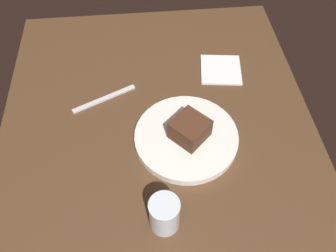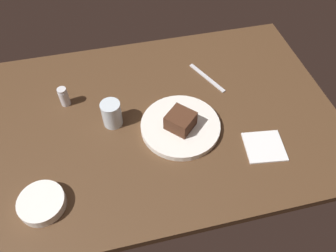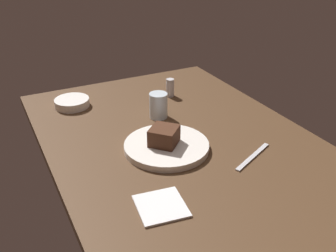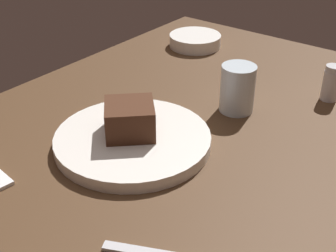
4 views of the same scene
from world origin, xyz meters
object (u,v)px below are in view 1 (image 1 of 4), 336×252
object	(u,v)px
dessert_plate	(186,137)
butter_knife	(104,99)
chocolate_cake_slice	(190,129)
folded_napkin	(221,70)
water_glass	(164,214)

from	to	relation	value
dessert_plate	butter_knife	bearing A→B (deg)	-127.08
chocolate_cake_slice	butter_knife	xyz separation A→B (cm)	(-16.38, -22.02, -4.60)
folded_napkin	water_glass	bearing A→B (deg)	-24.83
dessert_plate	chocolate_cake_slice	bearing A→B (deg)	69.19
butter_knife	folded_napkin	world-z (taller)	folded_napkin
chocolate_cake_slice	water_glass	world-z (taller)	water_glass
water_glass	butter_knife	world-z (taller)	water_glass
chocolate_cake_slice	butter_knife	bearing A→B (deg)	-126.64
chocolate_cake_slice	butter_knife	size ratio (longest dim) A/B	0.43
butter_knife	folded_napkin	size ratio (longest dim) A/B	1.53
water_glass	butter_knife	distance (cm)	40.50
chocolate_cake_slice	folded_napkin	world-z (taller)	chocolate_cake_slice
butter_knife	chocolate_cake_slice	bearing A→B (deg)	-61.48
butter_knife	folded_napkin	bearing A→B (deg)	-11.45
dessert_plate	water_glass	world-z (taller)	water_glass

